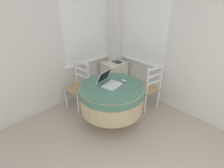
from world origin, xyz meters
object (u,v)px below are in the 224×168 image
Objects in this scene: computer_mouse at (124,81)px; dining_chair_near_right_window at (148,88)px; laptop at (109,82)px; cell_phone at (125,80)px; book_on_cabinet at (117,62)px; round_dining_table at (112,96)px; corner_cabinet at (114,75)px; dining_chair_near_back_window at (79,86)px.

dining_chair_near_right_window is (0.59, -0.12, -0.33)m from computer_mouse.
laptop reaches higher than cell_phone.
book_on_cabinet is (0.75, 0.91, -0.11)m from computer_mouse.
dining_chair_near_right_window reaches higher than book_on_cabinet.
corner_cabinet is (0.96, 0.92, -0.24)m from round_dining_table.
round_dining_table is at bearing -83.14° from dining_chair_near_back_window.
round_dining_table is at bearing 169.75° from computer_mouse.
round_dining_table is 0.86m from dining_chair_near_right_window.
computer_mouse is (0.24, -0.10, -0.03)m from laptop.
cell_phone is (0.05, 0.03, -0.02)m from computer_mouse.
round_dining_table reaches higher than book_on_cabinet.
computer_mouse reaches higher than round_dining_table.
laptop is 1.82× the size of book_on_cabinet.
laptop is 0.58× the size of corner_cabinet.
corner_cabinet is 0.35m from book_on_cabinet.
dining_chair_near_back_window is 4.63× the size of book_on_cabinet.
dining_chair_near_right_window reaches higher than corner_cabinet.
corner_cabinet is (1.06, 0.07, -0.13)m from dining_chair_near_back_window.
corner_cabinet is at bearing 53.52° from computer_mouse.
corner_cabinet is at bearing 83.61° from dining_chair_near_right_window.
computer_mouse reaches higher than corner_cabinet.
cell_phone is 0.62× the size of book_on_cabinet.
laptop reaches higher than computer_mouse.
dining_chair_near_back_window is at bearing 111.28° from computer_mouse.
round_dining_table is 1.64× the size of corner_cabinet.
book_on_cabinet is at bearing 40.98° from round_dining_table.
computer_mouse reaches higher than cell_phone.
dining_chair_near_right_window is at bearing -15.28° from laptop.
round_dining_table is at bearing 176.45° from cell_phone.
book_on_cabinet is (0.04, -0.05, 0.35)m from corner_cabinet.
cell_phone is (0.29, -0.02, 0.20)m from round_dining_table.
corner_cabinet is (0.71, 0.96, -0.45)m from computer_mouse.
round_dining_table is at bearing -139.02° from book_on_cabinet.
laptop reaches higher than corner_cabinet.
dining_chair_near_back_window is (-0.10, 0.79, -0.35)m from laptop.
laptop is at bearing -82.58° from dining_chair_near_back_window.
computer_mouse is at bearing 168.15° from dining_chair_near_right_window.
book_on_cabinet is (1.00, 0.81, -0.13)m from laptop.
dining_chair_near_right_window reaches higher than computer_mouse.
cell_phone is 1.14m from book_on_cabinet.
round_dining_table is at bearing -90.52° from laptop.
corner_cabinet is (0.96, 0.86, -0.48)m from laptop.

